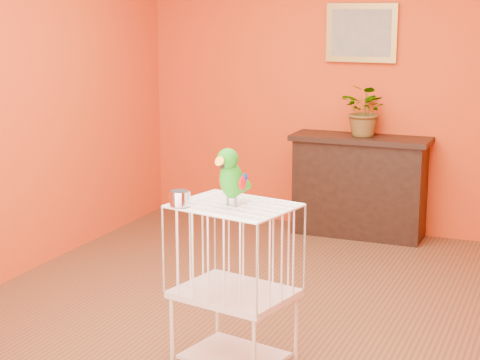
% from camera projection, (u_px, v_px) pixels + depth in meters
% --- Properties ---
extents(ground, '(4.50, 4.50, 0.00)m').
position_uv_depth(ground, '(268.00, 314.00, 5.25)').
color(ground, brown).
rests_on(ground, ground).
extents(room_shell, '(4.50, 4.50, 4.50)m').
position_uv_depth(room_shell, '(270.00, 71.00, 4.91)').
color(room_shell, '#CA3E13').
rests_on(room_shell, ground).
extents(console_cabinet, '(1.19, 0.43, 0.88)m').
position_uv_depth(console_cabinet, '(359.00, 186.00, 6.97)').
color(console_cabinet, black).
rests_on(console_cabinet, ground).
extents(potted_plant, '(0.54, 0.57, 0.35)m').
position_uv_depth(potted_plant, '(367.00, 116.00, 6.85)').
color(potted_plant, '#26722D').
rests_on(potted_plant, console_cabinet).
extents(framed_picture, '(0.62, 0.04, 0.50)m').
position_uv_depth(framed_picture, '(361.00, 33.00, 6.88)').
color(framed_picture, '#A9913C').
rests_on(framed_picture, room_shell).
extents(birdcage, '(0.69, 0.58, 0.94)m').
position_uv_depth(birdcage, '(234.00, 285.00, 4.36)').
color(birdcage, white).
rests_on(birdcage, ground).
extents(feed_cup, '(0.11, 0.11, 0.08)m').
position_uv_depth(feed_cup, '(180.00, 198.00, 4.22)').
color(feed_cup, silver).
rests_on(feed_cup, birdcage).
extents(parrot, '(0.16, 0.28, 0.32)m').
position_uv_depth(parrot, '(231.00, 176.00, 4.22)').
color(parrot, '#59544C').
rests_on(parrot, birdcage).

